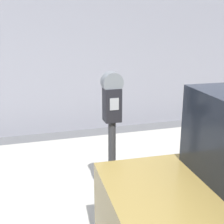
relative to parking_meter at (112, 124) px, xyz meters
name	(u,v)px	position (x,y,z in m)	size (l,w,h in m)	color
sidewalk	(106,173)	(0.25, 1.15, -1.16)	(24.00, 2.80, 0.12)	#BCB7AD
building_facade	(74,2)	(0.25, 3.42, 1.33)	(24.00, 0.30, 5.08)	gray
parking_meter	(112,124)	(0.00, 0.00, 0.00)	(0.20, 0.16, 1.62)	#2D2D30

